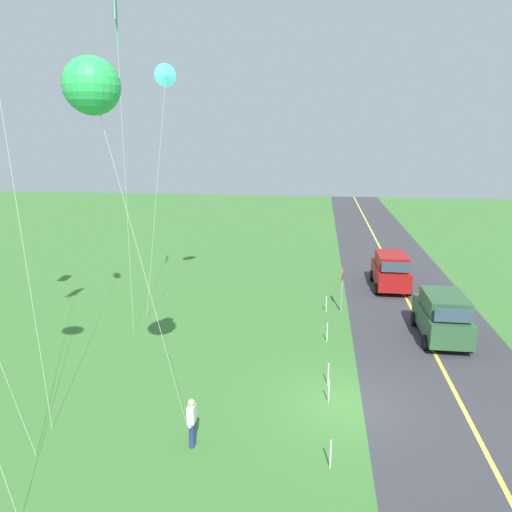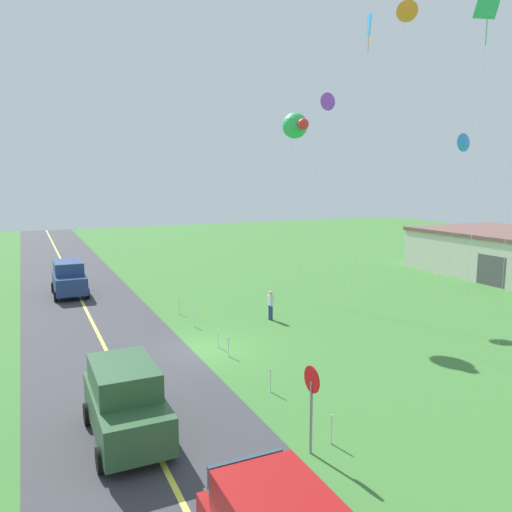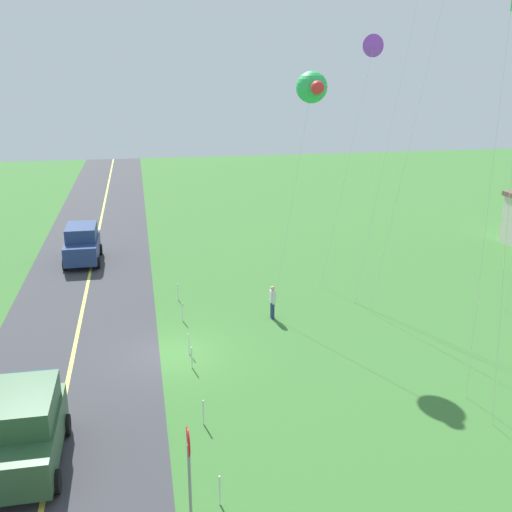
% 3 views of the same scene
% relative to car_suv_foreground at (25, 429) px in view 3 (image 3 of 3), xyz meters
% --- Properties ---
extents(ground_plane, '(120.00, 120.00, 0.10)m').
position_rel_car_suv_foreground_xyz_m(ground_plane, '(-6.45, 4.61, -1.20)').
color(ground_plane, '#3D7533').
extents(asphalt_road, '(120.00, 7.00, 0.00)m').
position_rel_car_suv_foreground_xyz_m(asphalt_road, '(-6.45, 0.61, -1.15)').
color(asphalt_road, '#38383D').
rests_on(asphalt_road, ground).
extents(road_centre_stripe, '(120.00, 0.16, 0.00)m').
position_rel_car_suv_foreground_xyz_m(road_centre_stripe, '(-6.45, 0.61, -1.15)').
color(road_centre_stripe, '#E5E04C').
rests_on(road_centre_stripe, asphalt_road).
extents(car_suv_foreground, '(4.40, 2.12, 2.24)m').
position_rel_car_suv_foreground_xyz_m(car_suv_foreground, '(0.00, 0.00, 0.00)').
color(car_suv_foreground, '#2D5633').
rests_on(car_suv_foreground, ground).
extents(car_parked_west_far, '(4.40, 2.12, 2.24)m').
position_rel_car_suv_foreground_xyz_m(car_parked_west_far, '(-20.29, 0.10, 0.00)').
color(car_parked_west_far, navy).
rests_on(car_parked_west_far, ground).
extents(stop_sign, '(0.76, 0.08, 2.56)m').
position_rel_car_suv_foreground_xyz_m(stop_sign, '(3.05, 4.52, 0.65)').
color(stop_sign, gray).
rests_on(stop_sign, ground).
extents(person_adult_near, '(0.58, 0.22, 1.60)m').
position_rel_car_suv_foreground_xyz_m(person_adult_near, '(-9.42, 9.51, -0.29)').
color(person_adult_near, navy).
rests_on(person_adult_near, ground).
extents(kite_red_low, '(1.90, 2.62, 11.20)m').
position_rel_car_suv_foreground_xyz_m(kite_red_low, '(-10.30, 11.43, 9.34)').
color(kite_red_low, silver).
rests_on(kite_red_low, ground).
extents(kite_orange_near, '(0.18, 2.87, 12.92)m').
position_rel_car_suv_foreground_xyz_m(kite_orange_near, '(-13.02, 15.28, 11.15)').
color(kite_orange_near, silver).
rests_on(kite_orange_near, ground).
extents(fence_post_0, '(0.05, 0.05, 0.90)m').
position_rel_car_suv_foreground_xyz_m(fence_post_0, '(-12.62, 5.31, -0.70)').
color(fence_post_0, silver).
rests_on(fence_post_0, ground).
extents(fence_post_1, '(0.05, 0.05, 0.90)m').
position_rel_car_suv_foreground_xyz_m(fence_post_1, '(-9.88, 5.31, -0.70)').
color(fence_post_1, silver).
rests_on(fence_post_1, ground).
extents(fence_post_2, '(0.05, 0.05, 0.90)m').
position_rel_car_suv_foreground_xyz_m(fence_post_2, '(-6.37, 5.31, -0.70)').
color(fence_post_2, silver).
rests_on(fence_post_2, ground).
extents(fence_post_3, '(0.05, 0.05, 0.90)m').
position_rel_car_suv_foreground_xyz_m(fence_post_3, '(-5.10, 5.31, -0.70)').
color(fence_post_3, silver).
rests_on(fence_post_3, ground).
extents(fence_post_4, '(0.05, 0.05, 0.90)m').
position_rel_car_suv_foreground_xyz_m(fence_post_4, '(-1.06, 5.31, -0.70)').
color(fence_post_4, silver).
rests_on(fence_post_4, ground).
extents(fence_post_5, '(0.05, 0.05, 0.90)m').
position_rel_car_suv_foreground_xyz_m(fence_post_5, '(2.87, 5.31, -0.70)').
color(fence_post_5, silver).
rests_on(fence_post_5, ground).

